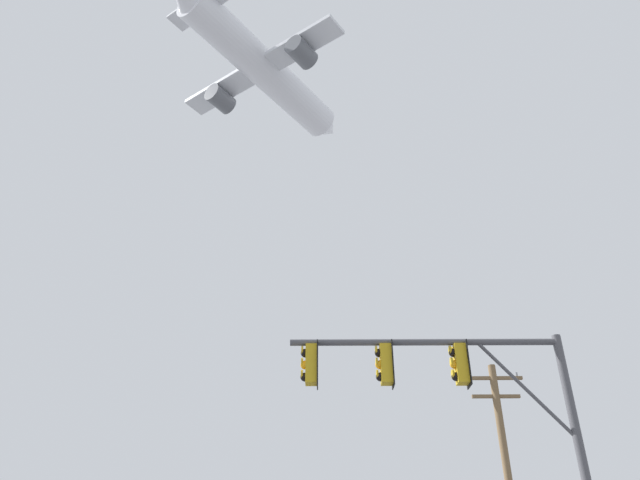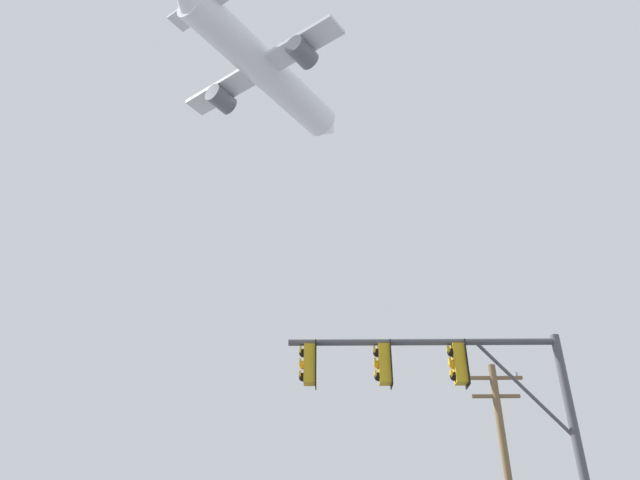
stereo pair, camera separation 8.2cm
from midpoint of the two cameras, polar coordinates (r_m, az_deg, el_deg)
name	(u,v)px [view 1 (the left image)]	position (r m, az deg, el deg)	size (l,w,h in m)	color
signal_pole_near	(461,401)	(13.83, 13.19, -14.80)	(6.27, 0.47, 6.63)	#4C4C51
airplane	(263,69)	(61.09, -5.49, 15.99)	(16.83, 21.31, 6.55)	white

